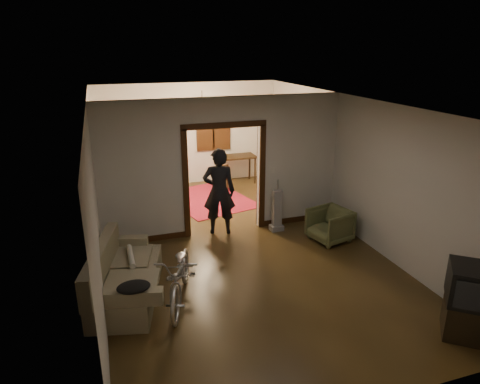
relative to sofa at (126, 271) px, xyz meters
name	(u,v)px	position (x,y,z in m)	size (l,w,h in m)	color
floor	(235,245)	(2.15, 1.21, -0.45)	(5.00, 8.50, 0.01)	#31220F
ceiling	(235,101)	(2.15, 1.21, 2.35)	(5.00, 8.50, 0.01)	white
wall_back	(188,134)	(2.15, 5.46, 0.95)	(5.00, 0.02, 2.80)	beige
wall_left	(95,190)	(-0.35, 1.21, 0.95)	(0.02, 8.50, 2.80)	beige
wall_right	(351,166)	(4.65, 1.21, 0.95)	(0.02, 8.50, 2.80)	beige
partition_wall	(224,167)	(2.15, 1.96, 0.95)	(5.00, 0.14, 2.80)	beige
door_casing	(224,181)	(2.15, 1.96, 0.65)	(1.74, 0.20, 2.32)	black
far_window	(213,128)	(2.85, 5.42, 1.10)	(0.98, 0.06, 1.28)	black
chandelier	(202,108)	(2.15, 3.71, 1.90)	(0.24, 0.24, 0.24)	#FFE0A5
light_switch	(273,170)	(3.20, 1.89, 0.80)	(0.08, 0.01, 0.12)	silver
sofa	(126,271)	(0.00, 0.00, 0.00)	(0.87, 1.94, 0.89)	#736D4D
rolled_paper	(131,256)	(0.10, 0.30, 0.08)	(0.09, 0.09, 0.72)	beige
jacket	(134,287)	(0.05, -0.91, 0.23)	(0.45, 0.33, 0.13)	black
bicycle	(181,275)	(0.78, -0.40, 0.00)	(0.60, 1.71, 0.90)	silver
armchair	(330,225)	(4.00, 0.81, -0.11)	(0.71, 0.73, 0.67)	brown
tv_stand	(464,318)	(4.24, -2.39, -0.20)	(0.55, 0.50, 0.50)	black
crt_tv	(470,285)	(4.24, -2.39, 0.32)	(0.59, 0.53, 0.51)	black
vacuum	(277,211)	(3.20, 1.61, 0.00)	(0.27, 0.22, 0.89)	gray
person	(219,192)	(2.02, 1.88, 0.46)	(0.66, 0.43, 1.81)	black
oriental_rug	(209,199)	(2.30, 3.91, -0.44)	(1.78, 2.34, 0.02)	maroon
locker	(138,161)	(0.71, 5.14, 0.38)	(0.83, 0.46, 1.65)	#293620
globe	(135,119)	(0.71, 5.14, 1.49)	(0.29, 0.29, 0.29)	#1E5972
desk	(237,170)	(3.41, 5.04, -0.06)	(1.05, 0.59, 0.78)	black
desk_chair	(220,178)	(2.75, 4.39, -0.05)	(0.35, 0.35, 0.80)	black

